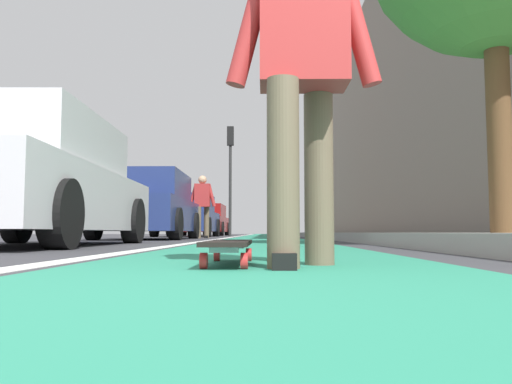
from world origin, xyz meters
TOP-DOWN VIEW (x-y plane):
  - ground_plane at (10.00, 0.00)m, footprint 80.00×80.00m
  - bike_lane_paint at (24.00, 0.00)m, footprint 56.00×1.81m
  - lane_stripe_white at (20.00, 1.06)m, footprint 52.00×0.16m
  - sidewalk_curb at (18.00, -2.93)m, footprint 52.00×3.20m
  - building_facade at (22.00, -5.65)m, footprint 40.00×1.20m
  - skateboard at (1.28, 0.16)m, footprint 0.84×0.20m
  - skater_person at (1.13, -0.19)m, footprint 0.46×0.72m
  - parked_car_near at (4.74, 2.68)m, footprint 4.52×1.96m
  - parked_car_mid at (10.35, 2.60)m, footprint 4.23×1.87m
  - parked_car_far at (17.21, 2.76)m, footprint 4.27×2.04m
  - parked_car_end at (23.73, 2.82)m, footprint 4.60×2.03m
  - traffic_light at (20.50, 1.46)m, footprint 0.33×0.28m
  - pedestrian_distant at (12.48, 1.65)m, footprint 0.47×0.73m

SIDE VIEW (x-z plane):
  - ground_plane at x=10.00m, z-range 0.00..0.00m
  - bike_lane_paint at x=24.00m, z-range 0.00..0.00m
  - lane_stripe_white at x=20.00m, z-range 0.00..0.01m
  - sidewalk_curb at x=18.00m, z-range 0.00..0.15m
  - skateboard at x=1.28m, z-range 0.04..0.15m
  - parked_car_near at x=4.74m, z-range -0.03..1.45m
  - parked_car_mid at x=10.35m, z-range -0.03..1.46m
  - parked_car_end at x=23.73m, z-range -0.03..1.46m
  - parked_car_far at x=17.21m, z-range -0.02..1.47m
  - skater_person at x=1.13m, z-range 0.12..1.76m
  - pedestrian_distant at x=12.48m, z-range 0.12..1.79m
  - traffic_light at x=20.50m, z-range 0.86..5.51m
  - building_facade at x=22.00m, z-range 0.00..11.82m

